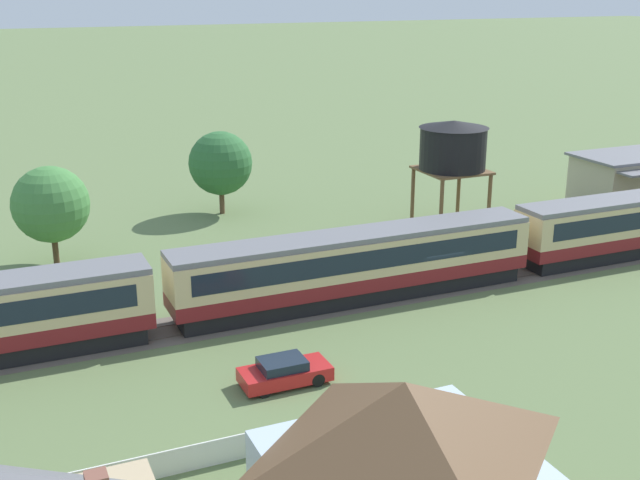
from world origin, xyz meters
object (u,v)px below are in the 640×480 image
parked_car_red (284,372)px  yard_tree_2 (51,204)px  passenger_train (360,262)px  cottage_brown_roof (402,461)px  station_building (632,179)px  water_tower (453,147)px  yard_tree_0 (220,163)px

parked_car_red → yard_tree_2: size_ratio=0.63×
passenger_train → cottage_brown_roof: cottage_brown_roof is taller
station_building → water_tower: size_ratio=1.21×
water_tower → yard_tree_0: bearing=145.0°
water_tower → cottage_brown_roof: 35.65m
station_building → yard_tree_2: (-43.99, 3.51, 1.83)m
parked_car_red → cottage_brown_roof: bearing=-91.8°
passenger_train → cottage_brown_roof: (-7.92, -19.02, 0.73)m
water_tower → yard_tree_2: 27.65m
water_tower → yard_tree_2: (-27.44, 2.76, -1.99)m
station_building → yard_tree_0: yard_tree_0 is taller
station_building → parked_car_red: station_building is taller
cottage_brown_roof → parked_car_red: bearing=88.0°
passenger_train → station_building: station_building is taller
station_building → cottage_brown_roof: (-36.78, -28.45, 0.82)m
water_tower → yard_tree_0: water_tower is taller
passenger_train → water_tower: size_ratio=8.43×
parked_car_red → water_tower: bearing=42.2°
water_tower → parked_car_red: bearing=-138.0°
passenger_train → yard_tree_0: size_ratio=10.29×
station_building → cottage_brown_roof: size_ratio=1.09×
station_building → parked_car_red: bearing=-154.8°
station_building → parked_car_red: size_ratio=2.33×
station_building → yard_tree_0: bearing=160.8°
parked_car_red → passenger_train: bearing=45.8°
yard_tree_0 → yard_tree_2: 15.00m
yard_tree_0 → water_tower: bearing=-35.0°
yard_tree_0 → yard_tree_2: (-13.13, -7.24, 0.00)m
passenger_train → parked_car_red: (-7.53, -7.70, -1.63)m
cottage_brown_roof → yard_tree_2: 32.78m
passenger_train → cottage_brown_roof: size_ratio=7.63×
station_building → water_tower: 17.00m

